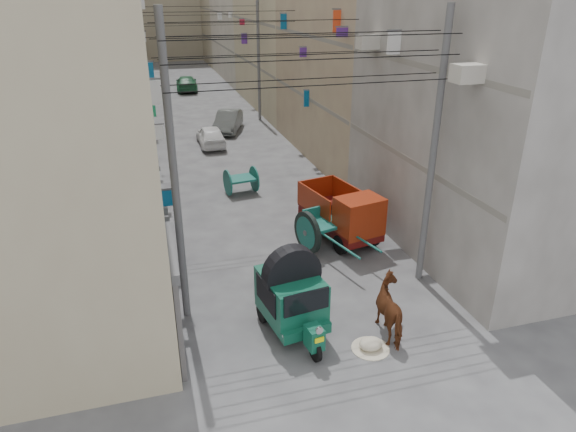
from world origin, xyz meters
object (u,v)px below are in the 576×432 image
object	(u,v)px
horse	(394,310)
distant_car_green	(187,83)
distant_car_white	(211,136)
tonga_cart	(324,227)
mini_truck	(346,217)
feed_sack	(371,344)
distant_car_grey	(228,121)
auto_rickshaw	(292,294)
second_cart	(241,180)

from	to	relation	value
horse	distant_car_green	xyz separation A→B (m)	(-1.62, 36.89, -0.10)
distant_car_white	tonga_cart	bearing A→B (deg)	97.79
mini_truck	distant_car_white	world-z (taller)	mini_truck
horse	distant_car_green	size ratio (longest dim) A/B	0.40
mini_truck	feed_sack	size ratio (longest dim) A/B	6.13
feed_sack	distant_car_grey	size ratio (longest dim) A/B	0.16
tonga_cart	mini_truck	size ratio (longest dim) A/B	0.94
feed_sack	distant_car_grey	world-z (taller)	distant_car_grey
auto_rickshaw	feed_sack	bearing A→B (deg)	-46.59
feed_sack	second_cart	bearing A→B (deg)	95.12
distant_car_green	second_cart	bearing A→B (deg)	93.19
auto_rickshaw	distant_car_green	bearing A→B (deg)	80.36
tonga_cart	distant_car_grey	size ratio (longest dim) A/B	0.90
mini_truck	distant_car_grey	distance (m)	16.57
horse	distant_car_grey	size ratio (longest dim) A/B	0.45
feed_sack	distant_car_white	bearing A→B (deg)	93.72
second_cart	distant_car_white	xyz separation A→B (m)	(-0.23, 7.84, -0.02)
horse	tonga_cart	bearing A→B (deg)	-85.11
auto_rickshaw	distant_car_green	distance (m)	36.00
tonga_cart	mini_truck	xyz separation A→B (m)	(0.88, 0.25, 0.16)
tonga_cart	horse	bearing A→B (deg)	-104.12
second_cart	distant_car_grey	distance (m)	10.92
auto_rickshaw	tonga_cart	size ratio (longest dim) A/B	0.79
feed_sack	tonga_cart	bearing A→B (deg)	82.53
tonga_cart	second_cart	distance (m)	6.19
tonga_cart	horse	world-z (taller)	tonga_cart
horse	distant_car_white	size ratio (longest dim) A/B	0.50
second_cart	distant_car_white	distance (m)	7.84
second_cart	mini_truck	bearing A→B (deg)	-73.51
auto_rickshaw	distant_car_grey	world-z (taller)	auto_rickshaw
mini_truck	distant_car_white	xyz separation A→B (m)	(-2.87, 13.51, -0.33)
horse	mini_truck	bearing A→B (deg)	-94.48
feed_sack	distant_car_green	size ratio (longest dim) A/B	0.14
distant_car_white	distant_car_green	xyz separation A→B (m)	(0.43, 17.99, 0.04)
tonga_cart	feed_sack	bearing A→B (deg)	-112.34
tonga_cart	feed_sack	distance (m)	5.65
auto_rickshaw	second_cart	size ratio (longest dim) A/B	1.87
distant_car_white	distant_car_grey	distance (m)	3.38
second_cart	distant_car_grey	bearing A→B (deg)	74.63
feed_sack	horse	distance (m)	1.08
auto_rickshaw	second_cart	distance (m)	10.20
distant_car_white	auto_rickshaw	bearing A→B (deg)	88.23
auto_rickshaw	second_cart	world-z (taller)	auto_rickshaw
auto_rickshaw	feed_sack	size ratio (longest dim) A/B	4.54
feed_sack	distant_car_white	world-z (taller)	distant_car_white
mini_truck	horse	world-z (taller)	mini_truck
horse	auto_rickshaw	bearing A→B (deg)	-15.83
second_cart	feed_sack	world-z (taller)	second_cart
distant_car_grey	mini_truck	bearing A→B (deg)	-65.57
second_cart	feed_sack	distance (m)	11.55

